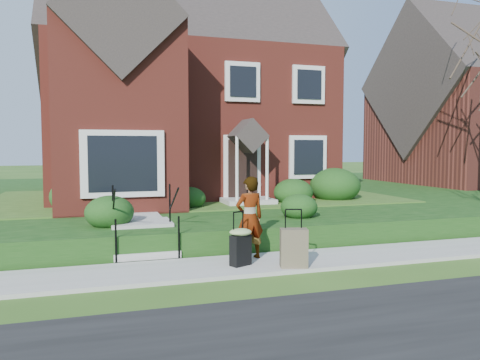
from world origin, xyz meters
name	(u,v)px	position (x,y,z in m)	size (l,w,h in m)	color
ground	(274,265)	(0.00, 0.00, 0.00)	(120.00, 120.00, 0.00)	#2D5119
sidewalk	(274,263)	(0.00, 0.00, 0.04)	(60.00, 1.60, 0.08)	#9E9B93
terrace	(268,194)	(4.00, 10.90, 0.30)	(44.00, 20.00, 0.60)	#11370F
walkway	(132,209)	(-2.50, 5.00, 0.63)	(1.20, 6.00, 0.06)	#9E9B93
main_house	(180,76)	(-0.21, 9.61, 5.26)	(10.40, 10.20, 9.40)	maroon
front_steps	(143,233)	(-2.50, 1.84, 0.47)	(1.40, 2.02, 1.50)	#9E9B93
foundation_shrubs	(238,190)	(0.74, 4.94, 1.13)	(10.23, 4.83, 1.25)	black
woman	(250,218)	(-0.42, 0.37, 0.95)	(0.64, 0.42, 1.75)	#999999
suitcase_black	(241,245)	(-0.78, -0.14, 0.50)	(0.56, 0.52, 1.09)	black
suitcase_olive	(294,248)	(0.18, -0.58, 0.46)	(0.59, 0.43, 1.15)	brown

